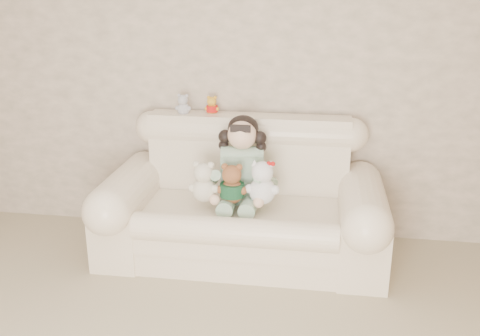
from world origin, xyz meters
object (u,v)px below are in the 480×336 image
brown_teddy (232,180)px  cream_teddy (204,178)px  seated_child (242,159)px  sofa (242,194)px  white_cat (263,178)px

brown_teddy → cream_teddy: size_ratio=0.98×
seated_child → brown_teddy: size_ratio=1.94×
seated_child → sofa: bearing=-89.5°
white_cat → cream_teddy: (-0.42, -0.02, -0.02)m
sofa → brown_teddy: size_ratio=6.06×
sofa → brown_teddy: sofa is taller
brown_teddy → white_cat: bearing=12.2°
seated_child → cream_teddy: seated_child is taller
sofa → cream_teddy: size_ratio=5.92×
sofa → cream_teddy: sofa is taller
seated_child → cream_teddy: 0.34m
sofa → white_cat: size_ratio=5.46×
brown_teddy → seated_child: bearing=87.1°
seated_child → white_cat: size_ratio=1.75×
seated_child → brown_teddy: bearing=-107.6°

